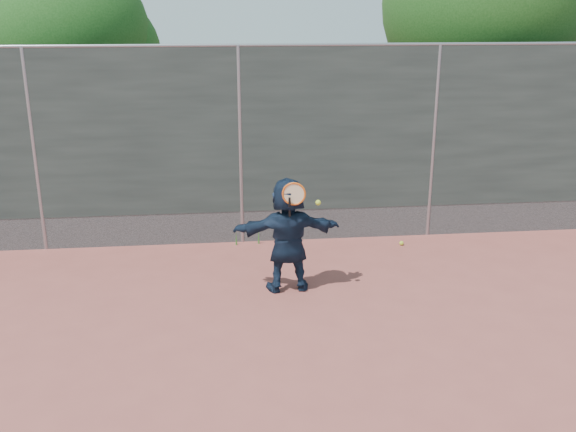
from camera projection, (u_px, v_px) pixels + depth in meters
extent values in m
plane|color=#9E4C42|center=(256.00, 354.00, 6.81)|extent=(80.00, 80.00, 0.00)
imported|color=#142237|center=(288.00, 235.00, 8.17)|extent=(1.41, 0.50, 1.50)
sphere|color=#B9CF2E|center=(401.00, 243.00, 9.94)|extent=(0.07, 0.07, 0.07)
cube|color=#38423D|center=(240.00, 132.00, 9.58)|extent=(20.00, 0.04, 2.50)
cube|color=slate|center=(242.00, 226.00, 10.04)|extent=(20.00, 0.03, 0.50)
cylinder|color=gray|center=(238.00, 45.00, 9.20)|extent=(20.00, 0.05, 0.05)
cylinder|color=gray|center=(35.00, 153.00, 9.35)|extent=(0.06, 0.06, 3.00)
cylinder|color=gray|center=(240.00, 148.00, 9.66)|extent=(0.06, 0.06, 3.00)
cylinder|color=gray|center=(433.00, 144.00, 9.97)|extent=(0.06, 0.06, 3.00)
torus|color=#DE5714|center=(294.00, 194.00, 7.81)|extent=(0.29, 0.06, 0.29)
cylinder|color=beige|center=(294.00, 194.00, 7.81)|extent=(0.25, 0.04, 0.25)
cylinder|color=black|center=(290.00, 209.00, 7.88)|extent=(0.05, 0.13, 0.33)
sphere|color=#B9CF2E|center=(318.00, 203.00, 7.91)|extent=(0.07, 0.07, 0.07)
cylinder|color=#382314|center=(471.00, 130.00, 12.27)|extent=(0.28, 0.28, 2.60)
sphere|color=#23561C|center=(482.00, 4.00, 11.57)|extent=(3.60, 3.60, 3.60)
sphere|color=#23561C|center=(513.00, 24.00, 11.94)|extent=(2.52, 2.52, 2.52)
cylinder|color=#382314|center=(78.00, 140.00, 12.31)|extent=(0.28, 0.28, 2.20)
sphere|color=#23561C|center=(68.00, 36.00, 11.72)|extent=(3.00, 3.00, 3.00)
sphere|color=#23561C|center=(105.00, 52.00, 12.06)|extent=(2.10, 2.10, 2.10)
cone|color=#387226|center=(259.00, 236.00, 9.99)|extent=(0.03, 0.03, 0.26)
cone|color=#387226|center=(278.00, 233.00, 10.04)|extent=(0.03, 0.03, 0.30)
cone|color=#387226|center=(236.00, 238.00, 9.94)|extent=(0.03, 0.03, 0.22)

